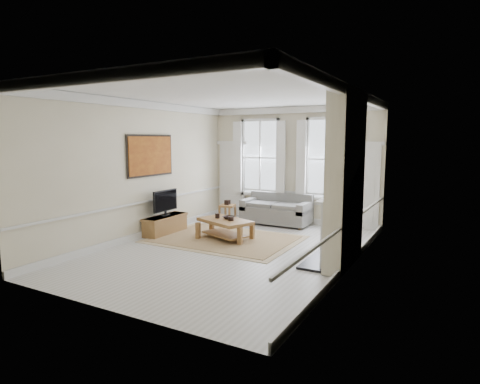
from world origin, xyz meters
The scene contains 23 objects.
floor centered at (0.00, 0.00, 0.00)m, with size 7.20×7.20×0.00m, color #B7B5AD.
ceiling centered at (0.00, 0.00, 3.40)m, with size 7.20×7.20×0.00m, color white.
back_wall centered at (0.00, 3.60, 1.70)m, with size 5.20×5.20×0.00m, color beige.
left_wall centered at (-2.60, 0.00, 1.70)m, with size 7.20×7.20×0.00m, color beige.
right_wall centered at (2.60, 0.00, 1.70)m, with size 7.20×7.20×0.00m, color beige.
window_left centered at (-1.05, 3.55, 1.90)m, with size 1.26×0.20×2.20m, color #B2BCC6, non-canonical shape.
window_right centered at (1.05, 3.55, 1.90)m, with size 1.26×0.20×2.20m, color #B2BCC6, non-canonical shape.
door_left centered at (-2.05, 3.56, 1.15)m, with size 0.90×0.08×2.30m, color silver.
door_right centered at (2.05, 3.56, 1.15)m, with size 0.90×0.08×2.30m, color silver.
painting centered at (-2.56, 0.30, 2.05)m, with size 0.05×1.66×1.06m, color #AC631D.
chimney_breast centered at (2.43, 0.20, 1.70)m, with size 0.35×1.70×3.38m, color beige.
hearth centered at (2.00, 0.20, 0.03)m, with size 0.55×1.50×0.05m, color black.
fireplace centered at (2.20, 0.20, 0.73)m, with size 0.21×1.45×1.33m.
mirror centered at (2.21, 0.20, 2.05)m, with size 0.06×1.26×1.06m, color gold.
sofa centered at (-0.28, 3.11, 0.37)m, with size 1.96×0.95×0.88m.
side_table centered at (-1.70, 2.66, 0.41)m, with size 0.51×0.51×0.52m.
rug centered at (-0.65, 0.77, 0.01)m, with size 3.50×2.60×0.02m, color #92714B.
coffee_table centered at (-0.65, 0.77, 0.42)m, with size 1.54×1.22×0.50m.
ceramic_pot_a centered at (-0.90, 0.82, 0.56)m, with size 0.12×0.12×0.12m, color black.
ceramic_pot_b centered at (-0.45, 0.72, 0.55)m, with size 0.14×0.14×0.10m, color black.
bowl centered at (-0.60, 0.87, 0.54)m, with size 0.29×0.29×0.07m, color black.
tv_stand centered at (-2.34, 0.55, 0.24)m, with size 0.43×1.33×0.48m, color brown.
tv centered at (-2.32, 0.55, 0.87)m, with size 0.08×0.90×0.68m.
Camera 1 is at (4.36, -7.52, 2.47)m, focal length 30.00 mm.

